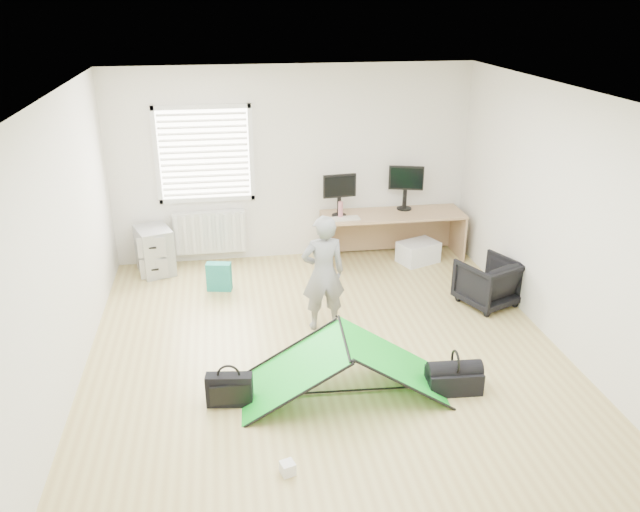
{
  "coord_description": "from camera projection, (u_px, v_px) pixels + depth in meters",
  "views": [
    {
      "loc": [
        -0.98,
        -5.66,
        3.54
      ],
      "look_at": [
        0.0,
        0.4,
        0.95
      ],
      "focal_mm": 35.0,
      "sensor_mm": 36.0,
      "label": 1
    }
  ],
  "objects": [
    {
      "name": "ground",
      "position": [
        326.0,
        352.0,
        6.67
      ],
      "size": [
        5.5,
        5.5,
        0.0
      ],
      "primitive_type": "plane",
      "color": "tan",
      "rests_on": "ground"
    },
    {
      "name": "laptop_bag",
      "position": [
        230.0,
        390.0,
        5.76
      ],
      "size": [
        0.44,
        0.19,
        0.32
      ],
      "primitive_type": "cube",
      "rotation": [
        0.0,
        0.0,
        -0.14
      ],
      "color": "black",
      "rests_on": "ground"
    },
    {
      "name": "duffel_bag",
      "position": [
        454.0,
        380.0,
        5.99
      ],
      "size": [
        0.53,
        0.29,
        0.23
      ],
      "primitive_type": "cube",
      "rotation": [
        0.0,
        0.0,
        -0.06
      ],
      "color": "black",
      "rests_on": "ground"
    },
    {
      "name": "monitor_right",
      "position": [
        405.0,
        193.0,
        8.86
      ],
      "size": [
        0.5,
        0.24,
        0.47
      ],
      "primitive_type": "cube",
      "rotation": [
        0.0,
        0.0,
        -0.29
      ],
      "color": "black",
      "rests_on": "desk"
    },
    {
      "name": "thermos",
      "position": [
        341.0,
        210.0,
        8.56
      ],
      "size": [
        0.09,
        0.09,
        0.23
      ],
      "primitive_type": "cylinder",
      "rotation": [
        0.0,
        0.0,
        0.38
      ],
      "color": "#AD616C",
      "rests_on": "desk"
    },
    {
      "name": "radiator",
      "position": [
        210.0,
        232.0,
        8.75
      ],
      "size": [
        1.0,
        0.12,
        0.6
      ],
      "primitive_type": "cube",
      "color": "silver",
      "rests_on": "back_wall"
    },
    {
      "name": "tote_bag",
      "position": [
        219.0,
        277.0,
        8.0
      ],
      "size": [
        0.33,
        0.2,
        0.37
      ],
      "primitive_type": "cube",
      "rotation": [
        0.0,
        0.0,
        -0.2
      ],
      "color": "#1D8073",
      "rests_on": "ground"
    },
    {
      "name": "white_box",
      "position": [
        288.0,
        468.0,
        4.96
      ],
      "size": [
        0.13,
        0.13,
        0.11
      ],
      "primitive_type": "cube",
      "rotation": [
        0.0,
        0.0,
        0.3
      ],
      "color": "silver",
      "rests_on": "ground"
    },
    {
      "name": "monitor_left",
      "position": [
        339.0,
        201.0,
        8.59
      ],
      "size": [
        0.47,
        0.15,
        0.44
      ],
      "primitive_type": "cube",
      "rotation": [
        0.0,
        0.0,
        0.1
      ],
      "color": "black",
      "rests_on": "desk"
    },
    {
      "name": "desk",
      "position": [
        392.0,
        236.0,
        8.91
      ],
      "size": [
        2.01,
        0.66,
        0.68
      ],
      "primitive_type": "cube",
      "rotation": [
        0.0,
        0.0,
        -0.01
      ],
      "color": "tan",
      "rests_on": "ground"
    },
    {
      "name": "office_chair",
      "position": [
        488.0,
        282.0,
        7.6
      ],
      "size": [
        0.82,
        0.83,
        0.58
      ],
      "primitive_type": "imported",
      "rotation": [
        0.0,
        0.0,
        3.54
      ],
      "color": "black",
      "rests_on": "ground"
    },
    {
      "name": "keyboard",
      "position": [
        342.0,
        219.0,
        8.53
      ],
      "size": [
        0.5,
        0.2,
        0.02
      ],
      "primitive_type": "cube",
      "rotation": [
        0.0,
        0.0,
        0.07
      ],
      "color": "beige",
      "rests_on": "desk"
    },
    {
      "name": "storage_crate",
      "position": [
        418.0,
        252.0,
        8.86
      ],
      "size": [
        0.63,
        0.54,
        0.3
      ],
      "primitive_type": "cube",
      "rotation": [
        0.0,
        0.0,
        0.37
      ],
      "color": "white",
      "rests_on": "ground"
    },
    {
      "name": "kite",
      "position": [
        344.0,
        366.0,
        5.88
      ],
      "size": [
        1.99,
        0.97,
        0.6
      ],
      "primitive_type": null,
      "rotation": [
        0.0,
        0.0,
        -0.06
      ],
      "color": "green",
      "rests_on": "ground"
    },
    {
      "name": "window",
      "position": [
        204.0,
        154.0,
        8.36
      ],
      "size": [
        1.2,
        0.06,
        1.2
      ],
      "primitive_type": "cube",
      "color": "silver",
      "rests_on": "back_wall"
    },
    {
      "name": "person",
      "position": [
        323.0,
        273.0,
        6.92
      ],
      "size": [
        0.51,
        0.36,
        1.35
      ],
      "primitive_type": "imported",
      "rotation": [
        0.0,
        0.0,
        3.21
      ],
      "color": "slate",
      "rests_on": "ground"
    },
    {
      "name": "back_wall",
      "position": [
        293.0,
        165.0,
        8.65
      ],
      "size": [
        5.0,
        0.02,
        2.7
      ],
      "primitive_type": "cube",
      "color": "silver",
      "rests_on": "ground"
    },
    {
      "name": "filing_cabinet",
      "position": [
        155.0,
        250.0,
        8.47
      ],
      "size": [
        0.57,
        0.66,
        0.64
      ],
      "primitive_type": "cube",
      "rotation": [
        0.0,
        0.0,
        0.34
      ],
      "color": "#9D9EA2",
      "rests_on": "ground"
    }
  ]
}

